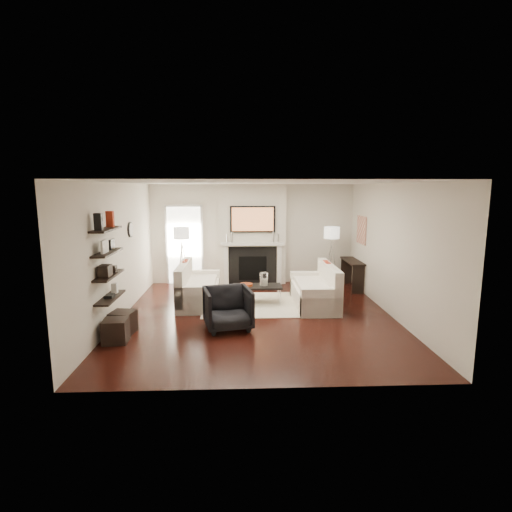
{
  "coord_description": "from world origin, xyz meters",
  "views": [
    {
      "loc": [
        -0.36,
        -7.86,
        2.59
      ],
      "look_at": [
        0.0,
        0.6,
        1.15
      ],
      "focal_mm": 28.0,
      "sensor_mm": 36.0,
      "label": 1
    }
  ],
  "objects_px": {
    "ottoman_near": "(123,322)",
    "lamp_right_shade": "(332,233)",
    "loveseat_right_base": "(314,296)",
    "coffee_table": "(257,286)",
    "loveseat_left_base": "(199,294)",
    "armchair": "(228,306)",
    "lamp_left_shade": "(181,233)"
  },
  "relations": [
    {
      "from": "loveseat_right_base",
      "to": "armchair",
      "type": "bearing_deg",
      "value": -143.26
    },
    {
      "from": "armchair",
      "to": "lamp_left_shade",
      "type": "relative_size",
      "value": 2.14
    },
    {
      "from": "armchair",
      "to": "lamp_left_shade",
      "type": "distance_m",
      "value": 3.55
    },
    {
      "from": "armchair",
      "to": "lamp_left_shade",
      "type": "xyz_separation_m",
      "value": [
        -1.27,
        3.15,
        1.02
      ]
    },
    {
      "from": "lamp_right_shade",
      "to": "ottoman_near",
      "type": "height_order",
      "value": "lamp_right_shade"
    },
    {
      "from": "ottoman_near",
      "to": "lamp_left_shade",
      "type": "bearing_deg",
      "value": 79.39
    },
    {
      "from": "ottoman_near",
      "to": "lamp_right_shade",
      "type": "bearing_deg",
      "value": 35.69
    },
    {
      "from": "armchair",
      "to": "loveseat_left_base",
      "type": "bearing_deg",
      "value": 100.16
    },
    {
      "from": "loveseat_left_base",
      "to": "coffee_table",
      "type": "height_order",
      "value": "same"
    },
    {
      "from": "coffee_table",
      "to": "armchair",
      "type": "height_order",
      "value": "armchair"
    },
    {
      "from": "loveseat_left_base",
      "to": "lamp_right_shade",
      "type": "xyz_separation_m",
      "value": [
        3.33,
        1.41,
        1.24
      ]
    },
    {
      "from": "loveseat_right_base",
      "to": "coffee_table",
      "type": "xyz_separation_m",
      "value": [
        -1.26,
        0.2,
        0.19
      ]
    },
    {
      "from": "lamp_right_shade",
      "to": "loveseat_right_base",
      "type": "bearing_deg",
      "value": -114.03
    },
    {
      "from": "loveseat_left_base",
      "to": "coffee_table",
      "type": "relative_size",
      "value": 1.64
    },
    {
      "from": "armchair",
      "to": "lamp_left_shade",
      "type": "height_order",
      "value": "lamp_left_shade"
    },
    {
      "from": "armchair",
      "to": "lamp_right_shade",
      "type": "distance_m",
      "value": 4.18
    },
    {
      "from": "coffee_table",
      "to": "lamp_right_shade",
      "type": "bearing_deg",
      "value": 36.5
    },
    {
      "from": "coffee_table",
      "to": "armchair",
      "type": "distance_m",
      "value": 1.71
    },
    {
      "from": "armchair",
      "to": "coffee_table",
      "type": "bearing_deg",
      "value": 56.51
    },
    {
      "from": "loveseat_left_base",
      "to": "lamp_left_shade",
      "type": "xyz_separation_m",
      "value": [
        -0.57,
        1.47,
        1.24
      ]
    },
    {
      "from": "loveseat_left_base",
      "to": "lamp_right_shade",
      "type": "relative_size",
      "value": 4.5
    },
    {
      "from": "loveseat_left_base",
      "to": "lamp_right_shade",
      "type": "distance_m",
      "value": 3.82
    },
    {
      "from": "loveseat_right_base",
      "to": "armchair",
      "type": "height_order",
      "value": "armchair"
    },
    {
      "from": "armchair",
      "to": "ottoman_near",
      "type": "relative_size",
      "value": 2.14
    },
    {
      "from": "loveseat_left_base",
      "to": "ottoman_near",
      "type": "bearing_deg",
      "value": -122.97
    },
    {
      "from": "loveseat_left_base",
      "to": "armchair",
      "type": "height_order",
      "value": "armchair"
    },
    {
      "from": "loveseat_right_base",
      "to": "lamp_right_shade",
      "type": "xyz_separation_m",
      "value": [
        0.75,
        1.69,
        1.24
      ]
    },
    {
      "from": "loveseat_right_base",
      "to": "coffee_table",
      "type": "bearing_deg",
      "value": 171.02
    },
    {
      "from": "lamp_right_shade",
      "to": "armchair",
      "type": "bearing_deg",
      "value": -130.41
    },
    {
      "from": "coffee_table",
      "to": "lamp_right_shade",
      "type": "distance_m",
      "value": 2.71
    },
    {
      "from": "loveseat_right_base",
      "to": "lamp_left_shade",
      "type": "height_order",
      "value": "lamp_left_shade"
    },
    {
      "from": "lamp_left_shade",
      "to": "ottoman_near",
      "type": "relative_size",
      "value": 1.0
    }
  ]
}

